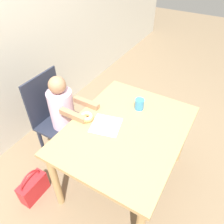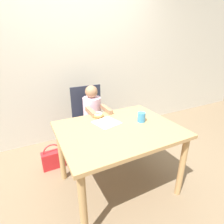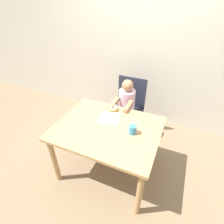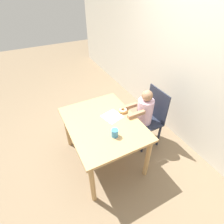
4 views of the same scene
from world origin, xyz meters
The scene contains 9 objects.
ground_plane centered at (0.00, 0.00, 0.00)m, with size 12.00×12.00×0.00m, color #7A664C.
wall_back centered at (0.00, 1.35, 1.25)m, with size 8.00×0.05×2.50m.
dining_table centered at (0.00, 0.00, 0.62)m, with size 1.14×0.89×0.72m.
chair centered at (-0.01, 0.79, 0.49)m, with size 0.43×0.37×0.94m.
child_figure centered at (-0.01, 0.67, 0.50)m, with size 0.25×0.47×1.00m.
donut centered at (-0.07, 0.34, 0.74)m, with size 0.12×0.12×0.05m.
napkin centered at (-0.05, 0.16, 0.72)m, with size 0.28×0.28×0.00m.
handbag centered at (-0.58, 0.64, 0.12)m, with size 0.27×0.12×0.33m.
cup centered at (0.28, 0.02, 0.77)m, with size 0.08×0.08×0.10m.
Camera 2 is at (-0.74, -1.31, 1.50)m, focal length 28.00 mm.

